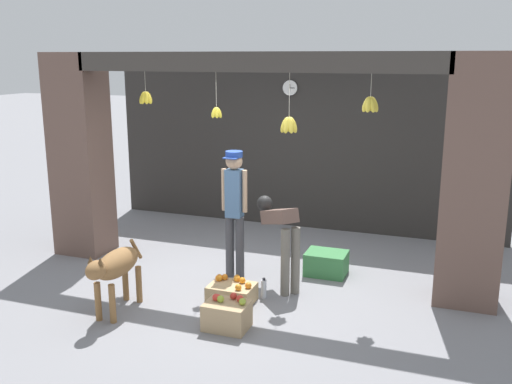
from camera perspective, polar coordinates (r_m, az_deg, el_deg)
ground_plane at (r=7.40m, az=-1.02°, el=-8.88°), size 60.00×60.00×0.00m
shop_back_wall at (r=9.43m, az=4.63°, el=4.99°), size 6.57×0.12×2.86m
shop_pillar_left at (r=8.51m, az=-17.14°, el=3.53°), size 0.70×0.60×2.86m
shop_pillar_right at (r=6.83m, az=20.99°, el=0.91°), size 0.70×0.60×2.86m
storefront_awning at (r=6.95m, az=-0.62°, el=12.55°), size 4.67×0.26×0.96m
dog at (r=6.52m, az=-13.91°, el=-7.26°), size 0.32×1.07×0.79m
shopkeeper at (r=7.23m, az=-2.17°, el=-1.23°), size 0.34×0.27×1.66m
worker_stooping at (r=6.97m, az=2.53°, el=-4.02°), size 0.69×0.66×1.08m
fruit_crate_oranges at (r=6.77m, az=-2.44°, el=-9.98°), size 0.52×0.39×0.28m
fruit_crate_apples at (r=6.15m, az=-2.93°, el=-12.15°), size 0.46×0.35×0.36m
produce_box_green at (r=7.62m, az=7.04°, el=-7.08°), size 0.53×0.42×0.30m
water_bottle at (r=6.87m, az=0.79°, el=-9.64°), size 0.06×0.06×0.25m
wall_clock at (r=9.33m, az=3.43°, el=10.36°), size 0.26×0.03×0.26m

